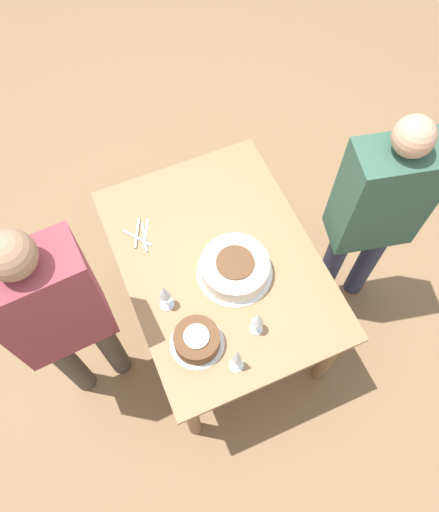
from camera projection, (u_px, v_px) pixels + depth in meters
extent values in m
plane|color=#8E6B47|center=(220.00, 316.00, 3.11)|extent=(12.00, 12.00, 0.00)
cube|color=#9E754C|center=(220.00, 262.00, 2.44)|extent=(1.26, 0.93, 0.03)
cylinder|color=brown|center=(122.00, 237.00, 2.95)|extent=(0.07, 0.07, 0.74)
cylinder|color=brown|center=(192.00, 416.00, 2.47)|extent=(0.07, 0.07, 0.74)
cylinder|color=brown|center=(241.00, 194.00, 3.09)|extent=(0.07, 0.07, 0.74)
cylinder|color=brown|center=(329.00, 356.00, 2.61)|extent=(0.07, 0.07, 0.74)
cylinder|color=white|center=(235.00, 272.00, 2.39)|extent=(0.37, 0.37, 0.01)
cylinder|color=white|center=(235.00, 268.00, 2.35)|extent=(0.33, 0.33, 0.10)
cylinder|color=brown|center=(235.00, 262.00, 2.30)|extent=(0.18, 0.18, 0.01)
cylinder|color=white|center=(197.00, 343.00, 2.23)|extent=(0.25, 0.25, 0.01)
cylinder|color=brown|center=(197.00, 340.00, 2.19)|extent=(0.21, 0.21, 0.09)
cylinder|color=white|center=(196.00, 336.00, 2.15)|extent=(0.11, 0.11, 0.01)
cylinder|color=silver|center=(256.00, 329.00, 2.26)|extent=(0.06, 0.06, 0.00)
cylinder|color=silver|center=(257.00, 325.00, 2.22)|extent=(0.01, 0.01, 0.09)
cone|color=silver|center=(258.00, 318.00, 2.14)|extent=(0.05, 0.05, 0.09)
cylinder|color=silver|center=(236.00, 365.00, 2.19)|extent=(0.07, 0.07, 0.00)
cylinder|color=silver|center=(237.00, 362.00, 2.14)|extent=(0.01, 0.01, 0.09)
cone|color=silver|center=(237.00, 355.00, 2.05)|extent=(0.04, 0.04, 0.12)
cylinder|color=silver|center=(167.00, 304.00, 2.32)|extent=(0.07, 0.07, 0.00)
cylinder|color=silver|center=(166.00, 300.00, 2.27)|extent=(0.01, 0.01, 0.10)
cone|color=silver|center=(164.00, 292.00, 2.19)|extent=(0.05, 0.05, 0.09)
cube|color=silver|center=(146.00, 234.00, 2.50)|extent=(0.16, 0.08, 0.00)
cube|color=silver|center=(137.00, 238.00, 2.48)|extent=(0.14, 0.11, 0.00)
cube|color=silver|center=(144.00, 237.00, 2.48)|extent=(0.17, 0.04, 0.00)
cube|color=silver|center=(137.00, 233.00, 2.49)|extent=(0.16, 0.08, 0.00)
cylinder|color=#4C4238|center=(70.00, 364.00, 2.58)|extent=(0.11, 0.11, 0.77)
cylinder|color=#4C4238|center=(110.00, 345.00, 2.62)|extent=(0.11, 0.11, 0.77)
cube|color=brown|center=(49.00, 303.00, 1.98)|extent=(0.25, 0.41, 0.64)
sphere|color=#997056|center=(10.00, 255.00, 1.61)|extent=(0.18, 0.18, 0.18)
cylinder|color=#2D334C|center=(367.00, 260.00, 2.87)|extent=(0.11, 0.11, 0.75)
cylinder|color=#2D334C|center=(330.00, 266.00, 2.85)|extent=(0.11, 0.11, 0.75)
cube|color=#335647|center=(384.00, 195.00, 2.26)|extent=(0.30, 0.44, 0.62)
sphere|color=tan|center=(414.00, 136.00, 1.90)|extent=(0.17, 0.17, 0.17)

